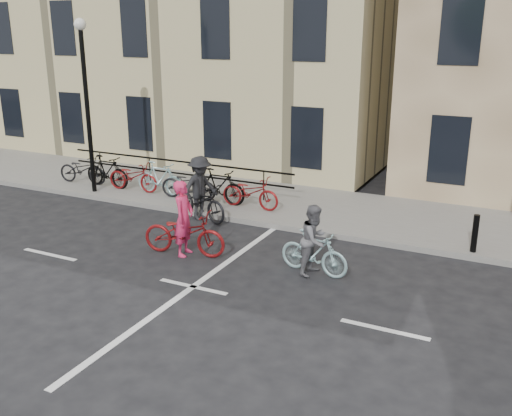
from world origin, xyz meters
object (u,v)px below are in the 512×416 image
at_px(lamp_post, 85,85).
at_px(cyclist_grey, 314,246).
at_px(cyclist_pink, 184,229).
at_px(cyclist_dark, 200,195).

distance_m(lamp_post, cyclist_grey, 9.33).
bearing_deg(cyclist_pink, lamp_post, 51.51).
relative_size(lamp_post, cyclist_grey, 3.18).
distance_m(lamp_post, cyclist_dark, 5.14).
distance_m(cyclist_grey, cyclist_dark, 4.70).
bearing_deg(cyclist_dark, lamp_post, 102.30).
bearing_deg(cyclist_grey, cyclist_pink, 103.51).
height_order(cyclist_pink, cyclist_grey, cyclist_pink).
xyz_separation_m(lamp_post, cyclist_grey, (8.48, -2.64, -2.86)).
bearing_deg(cyclist_pink, cyclist_grey, -93.87).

